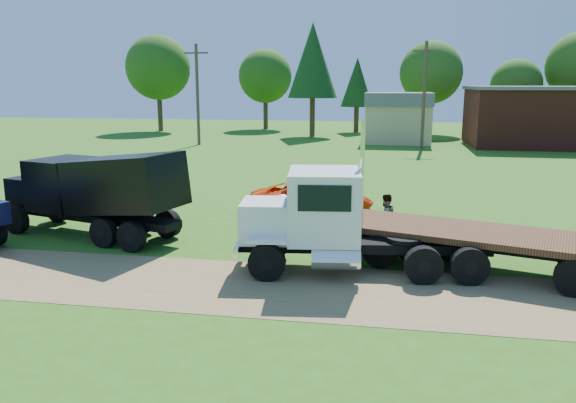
% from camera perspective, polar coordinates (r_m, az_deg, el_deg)
% --- Properties ---
extents(ground, '(140.00, 140.00, 0.00)m').
position_cam_1_polar(ground, '(15.75, -1.94, -8.76)').
color(ground, '#325A13').
rests_on(ground, ground).
extents(dirt_track, '(120.00, 4.20, 0.01)m').
position_cam_1_polar(dirt_track, '(15.74, -1.94, -8.74)').
color(dirt_track, brown).
rests_on(dirt_track, ground).
extents(white_semi_tractor, '(7.64, 3.28, 4.53)m').
position_cam_1_polar(white_semi_tractor, '(16.77, 3.95, -1.95)').
color(white_semi_tractor, black).
rests_on(white_semi_tractor, ground).
extents(black_dump_truck, '(7.64, 4.06, 3.25)m').
position_cam_1_polar(black_dump_truck, '(21.57, -18.88, 1.21)').
color(black_dump_truck, black).
rests_on(black_dump_truck, ground).
extents(orange_pickup, '(5.73, 4.26, 1.45)m').
position_cam_1_polar(orange_pickup, '(24.01, 2.51, 0.30)').
color(orange_pickup, '#ED430B').
rests_on(orange_pickup, ground).
extents(flatbed_trailer, '(8.94, 4.94, 2.19)m').
position_cam_1_polar(flatbed_trailer, '(17.87, 18.70, -3.70)').
color(flatbed_trailer, '#362011').
rests_on(flatbed_trailer, ground).
extents(spectator_b, '(1.06, 1.03, 1.72)m').
position_cam_1_polar(spectator_b, '(20.30, 9.85, -1.65)').
color(spectator_b, '#999999').
rests_on(spectator_b, ground).
extents(brick_building, '(15.40, 10.40, 5.30)m').
position_cam_1_polar(brick_building, '(56.48, 25.61, 7.83)').
color(brick_building, maroon).
rests_on(brick_building, ground).
extents(tan_shed, '(6.20, 5.40, 4.70)m').
position_cam_1_polar(tan_shed, '(54.50, 11.12, 8.41)').
color(tan_shed, tan).
rests_on(tan_shed, ground).
extents(utility_poles, '(42.20, 0.28, 9.00)m').
position_cam_1_polar(utility_poles, '(49.50, 13.67, 10.62)').
color(utility_poles, '#453527').
rests_on(utility_poles, ground).
extents(tree_row, '(57.01, 14.89, 11.71)m').
position_cam_1_polar(tree_row, '(65.02, 10.65, 12.83)').
color(tree_row, '#372616').
rests_on(tree_row, ground).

